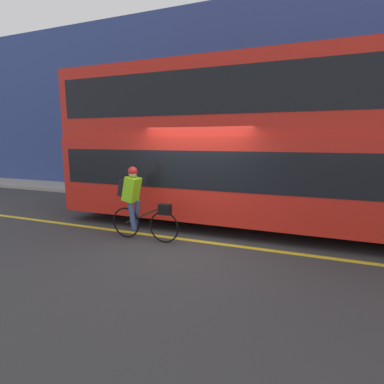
% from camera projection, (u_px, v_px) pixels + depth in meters
% --- Properties ---
extents(ground_plane, '(80.00, 80.00, 0.00)m').
position_uv_depth(ground_plane, '(192.00, 240.00, 6.71)').
color(ground_plane, '#38383A').
extents(road_center_line, '(50.00, 0.14, 0.01)m').
position_uv_depth(road_center_line, '(191.00, 240.00, 6.69)').
color(road_center_line, yellow).
rests_on(road_center_line, ground_plane).
extents(sidewalk_curb, '(60.00, 1.82, 0.13)m').
position_uv_depth(sidewalk_curb, '(237.00, 200.00, 10.89)').
color(sidewalk_curb, '#A8A399').
rests_on(sidewalk_curb, ground_plane).
extents(building_facade, '(60.00, 0.30, 7.27)m').
position_uv_depth(building_facade, '(246.00, 101.00, 11.24)').
color(building_facade, '#33478C').
rests_on(building_facade, ground_plane).
extents(bus, '(10.23, 2.62, 4.01)m').
position_uv_depth(bus, '(264.00, 140.00, 7.30)').
color(bus, black).
rests_on(bus, ground_plane).
extents(cyclist_on_bike, '(1.67, 0.32, 1.64)m').
position_uv_depth(cyclist_on_bike, '(137.00, 201.00, 6.64)').
color(cyclist_on_bike, black).
rests_on(cyclist_on_bike, ground_plane).
extents(trash_bin, '(0.45, 0.45, 0.96)m').
position_uv_depth(trash_bin, '(371.00, 193.00, 9.21)').
color(trash_bin, '#194C23').
rests_on(trash_bin, sidewalk_curb).
extents(street_sign_post, '(0.36, 0.09, 2.77)m').
position_uv_depth(street_sign_post, '(177.00, 154.00, 11.36)').
color(street_sign_post, '#59595B').
rests_on(street_sign_post, sidewalk_curb).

